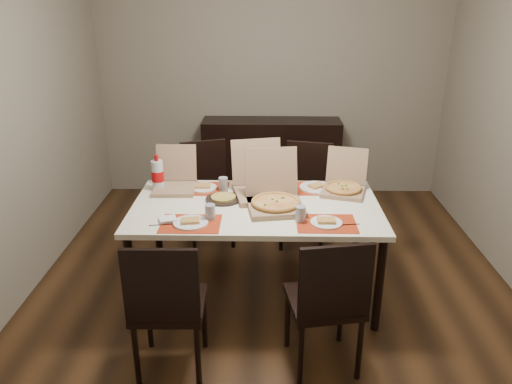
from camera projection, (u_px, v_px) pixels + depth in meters
ground at (272, 281)px, 4.09m from camera, size 3.80×4.00×0.02m
room_walls at (275, 56)px, 3.84m from camera, size 3.84×4.02×2.62m
sideboard at (271, 160)px, 5.57m from camera, size 1.50×0.40×0.90m
dining_table at (256, 213)px, 3.66m from camera, size 1.80×1.00×0.75m
chair_near_left at (167, 303)px, 2.90m from camera, size 0.43×0.43×0.93m
chair_near_right at (328, 300)px, 2.93m from camera, size 0.49×0.49×0.93m
chair_far_left at (207, 188)px, 4.60m from camera, size 0.53×0.53×0.93m
chair_far_right at (306, 190)px, 4.56m from camera, size 0.50×0.50×0.93m
setting_near_left at (193, 220)px, 3.35m from camera, size 0.47×0.30×0.11m
setting_near_right at (319, 220)px, 3.34m from camera, size 0.43×0.30×0.11m
setting_far_left at (206, 187)px, 3.92m from camera, size 0.47×0.30×0.11m
setting_far_right at (310, 186)px, 3.92m from camera, size 0.51×0.30×0.11m
napkin_loose at (276, 205)px, 3.61m from camera, size 0.16×0.16×0.02m
pizza_box_center at (275, 199)px, 3.58m from camera, size 0.45×0.49×0.39m
pizza_box_right at (344, 185)px, 3.85m from camera, size 0.40×0.42×0.32m
pizza_box_left at (175, 182)px, 3.92m from camera, size 0.33×0.36×0.32m
pizza_box_extra at (260, 187)px, 3.80m from camera, size 0.47×0.50×0.39m
faina_plate at (223, 198)px, 3.72m from camera, size 0.27×0.27×0.03m
dip_bowl at (266, 194)px, 3.79m from camera, size 0.15×0.15×0.03m
soda_bottle at (158, 175)px, 3.87m from camera, size 0.09×0.09×0.28m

